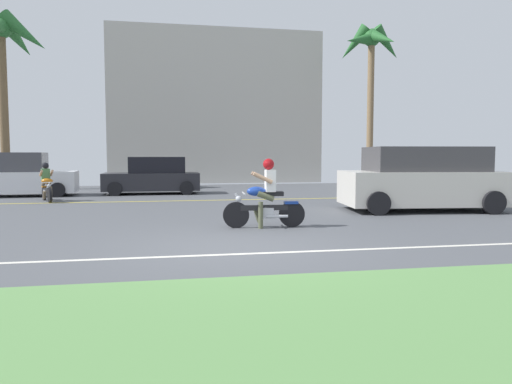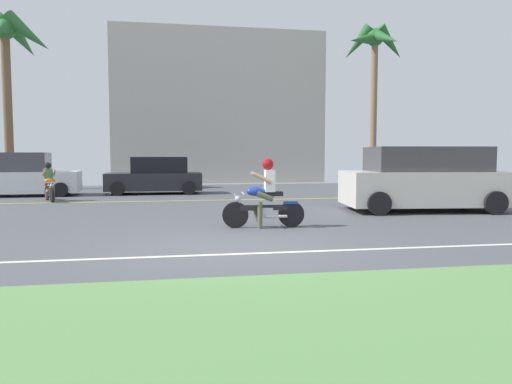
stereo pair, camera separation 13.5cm
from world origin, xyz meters
The scene contains 12 objects.
ground centered at (0.00, 3.00, -0.02)m, with size 56.00×30.00×0.04m, color #4C4F54.
grass_median centered at (0.00, -4.10, 0.03)m, with size 56.00×3.80×0.06m, color #5B8C4C.
lane_line_near centered at (0.00, -0.56, 0.00)m, with size 50.40×0.12×0.01m, color silver.
lane_line_far centered at (0.00, 8.82, 0.00)m, with size 50.40×0.12×0.01m, color yellow.
motorcyclist centered at (0.94, 2.20, 0.65)m, with size 1.83×0.60×1.53m.
suv_nearby centered at (6.07, 4.58, 0.90)m, with size 4.74×2.66×1.83m.
parked_car_0 centered at (-6.91, 11.92, 0.79)m, with size 4.34×2.02×1.70m.
parked_car_1 centered at (-1.71, 12.14, 0.71)m, with size 3.87×1.80×1.52m.
palm_tree_0 centered at (-8.46, 15.79, 6.74)m, with size 4.26×4.44×8.13m.
palm_tree_1 centered at (9.56, 16.21, 7.06)m, with size 3.76×3.92×8.53m.
motorcyclist_distant centered at (-5.26, 9.49, 0.57)m, with size 0.74×1.53×1.35m.
building_far centered at (1.74, 21.00, 4.36)m, with size 12.15×4.00×8.73m, color #BCB7AD.
Camera 2 is at (-1.08, -8.19, 1.60)m, focal length 33.81 mm.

